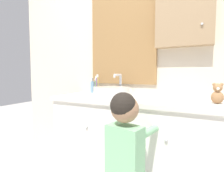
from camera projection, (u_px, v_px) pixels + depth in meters
wall_back at (145, 47)px, 1.72m from camera, size 3.20×0.18×2.50m
vanity_counter at (133, 143)px, 1.53m from camera, size 1.41×0.53×0.80m
sink_basin at (113, 91)px, 1.59m from camera, size 0.31×0.37×0.21m
toothbrush_holder at (97, 89)px, 1.84m from camera, size 0.07×0.07×0.20m
soap_dispenser at (93, 87)px, 1.91m from camera, size 0.05×0.05×0.16m
child_figure at (125, 154)px, 1.03m from camera, size 0.28×0.43×0.91m
teddy_bear at (217, 94)px, 1.20m from camera, size 0.08×0.07×0.15m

